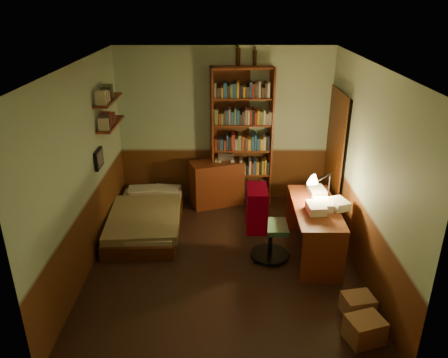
{
  "coord_description": "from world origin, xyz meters",
  "views": [
    {
      "loc": [
        0.01,
        -5.0,
        3.35
      ],
      "look_at": [
        0.0,
        0.25,
        1.1
      ],
      "focal_mm": 35.0,
      "sensor_mm": 36.0,
      "label": 1
    }
  ],
  "objects_px": {
    "mini_stereo": "(226,155)",
    "dresser": "(217,183)",
    "cardboard_box_a": "(365,330)",
    "desk_lamp": "(330,176)",
    "cardboard_box_b": "(358,305)",
    "bed": "(146,212)",
    "desk": "(313,231)",
    "bookshelf": "(241,138)",
    "office_chair": "(271,220)"
  },
  "relations": [
    {
      "from": "bed",
      "to": "bookshelf",
      "type": "distance_m",
      "value": 1.95
    },
    {
      "from": "dresser",
      "to": "mini_stereo",
      "type": "height_order",
      "value": "mini_stereo"
    },
    {
      "from": "desk_lamp",
      "to": "office_chair",
      "type": "height_order",
      "value": "desk_lamp"
    },
    {
      "from": "mini_stereo",
      "to": "desk_lamp",
      "type": "height_order",
      "value": "desk_lamp"
    },
    {
      "from": "bed",
      "to": "mini_stereo",
      "type": "height_order",
      "value": "mini_stereo"
    },
    {
      "from": "dresser",
      "to": "desk",
      "type": "bearing_deg",
      "value": -69.93
    },
    {
      "from": "mini_stereo",
      "to": "dresser",
      "type": "bearing_deg",
      "value": -135.02
    },
    {
      "from": "cardboard_box_a",
      "to": "desk",
      "type": "bearing_deg",
      "value": 98.57
    },
    {
      "from": "mini_stereo",
      "to": "desk",
      "type": "distance_m",
      "value": 2.14
    },
    {
      "from": "office_chair",
      "to": "cardboard_box_a",
      "type": "relative_size",
      "value": 3.15
    },
    {
      "from": "dresser",
      "to": "desk",
      "type": "height_order",
      "value": "dresser"
    },
    {
      "from": "desk",
      "to": "desk_lamp",
      "type": "relative_size",
      "value": 2.02
    },
    {
      "from": "office_chair",
      "to": "dresser",
      "type": "bearing_deg",
      "value": 114.53
    },
    {
      "from": "mini_stereo",
      "to": "office_chair",
      "type": "relative_size",
      "value": 0.22
    },
    {
      "from": "dresser",
      "to": "cardboard_box_a",
      "type": "relative_size",
      "value": 2.36
    },
    {
      "from": "dresser",
      "to": "desk_lamp",
      "type": "height_order",
      "value": "desk_lamp"
    },
    {
      "from": "dresser",
      "to": "desk_lamp",
      "type": "relative_size",
      "value": 1.25
    },
    {
      "from": "office_chair",
      "to": "cardboard_box_a",
      "type": "bearing_deg",
      "value": -61.66
    },
    {
      "from": "mini_stereo",
      "to": "bookshelf",
      "type": "relative_size",
      "value": 0.11
    },
    {
      "from": "bookshelf",
      "to": "cardboard_box_a",
      "type": "bearing_deg",
      "value": -77.5
    },
    {
      "from": "bookshelf",
      "to": "desk",
      "type": "xyz_separation_m",
      "value": [
        0.94,
        -1.68,
        -0.78
      ]
    },
    {
      "from": "office_chair",
      "to": "cardboard_box_b",
      "type": "distance_m",
      "value": 1.51
    },
    {
      "from": "bed",
      "to": "cardboard_box_a",
      "type": "bearing_deg",
      "value": -42.78
    },
    {
      "from": "dresser",
      "to": "cardboard_box_a",
      "type": "height_order",
      "value": "dresser"
    },
    {
      "from": "bed",
      "to": "mini_stereo",
      "type": "bearing_deg",
      "value": 37.76
    },
    {
      "from": "bed",
      "to": "cardboard_box_b",
      "type": "xyz_separation_m",
      "value": [
        2.7,
        -1.96,
        -0.16
      ]
    },
    {
      "from": "office_chair",
      "to": "cardboard_box_b",
      "type": "height_order",
      "value": "office_chair"
    },
    {
      "from": "cardboard_box_b",
      "to": "mini_stereo",
      "type": "bearing_deg",
      "value": 116.76
    },
    {
      "from": "dresser",
      "to": "cardboard_box_b",
      "type": "xyz_separation_m",
      "value": [
        1.64,
        -2.81,
        -0.26
      ]
    },
    {
      "from": "mini_stereo",
      "to": "office_chair",
      "type": "xyz_separation_m",
      "value": [
        0.6,
        -1.79,
        -0.26
      ]
    },
    {
      "from": "cardboard_box_a",
      "to": "dresser",
      "type": "bearing_deg",
      "value": 116.28
    },
    {
      "from": "desk",
      "to": "desk_lamp",
      "type": "distance_m",
      "value": 0.77
    },
    {
      "from": "bed",
      "to": "office_chair",
      "type": "bearing_deg",
      "value": -25.11
    },
    {
      "from": "cardboard_box_b",
      "to": "dresser",
      "type": "bearing_deg",
      "value": 120.24
    },
    {
      "from": "mini_stereo",
      "to": "cardboard_box_b",
      "type": "distance_m",
      "value": 3.36
    },
    {
      "from": "bed",
      "to": "cardboard_box_b",
      "type": "bearing_deg",
      "value": -36.92
    },
    {
      "from": "mini_stereo",
      "to": "cardboard_box_a",
      "type": "relative_size",
      "value": 0.68
    },
    {
      "from": "bed",
      "to": "dresser",
      "type": "xyz_separation_m",
      "value": [
        1.06,
        0.85,
        0.11
      ]
    },
    {
      "from": "bed",
      "to": "dresser",
      "type": "height_order",
      "value": "dresser"
    },
    {
      "from": "dresser",
      "to": "bookshelf",
      "type": "bearing_deg",
      "value": -8.44
    },
    {
      "from": "bed",
      "to": "cardboard_box_b",
      "type": "distance_m",
      "value": 3.34
    },
    {
      "from": "mini_stereo",
      "to": "cardboard_box_b",
      "type": "relative_size",
      "value": 0.74
    },
    {
      "from": "bed",
      "to": "mini_stereo",
      "type": "xyz_separation_m",
      "value": [
        1.22,
        0.98,
        0.55
      ]
    },
    {
      "from": "cardboard_box_b",
      "to": "bed",
      "type": "bearing_deg",
      "value": 144.04
    },
    {
      "from": "desk_lamp",
      "to": "office_chair",
      "type": "xyz_separation_m",
      "value": [
        -0.8,
        -0.29,
        -0.51
      ]
    },
    {
      "from": "bookshelf",
      "to": "office_chair",
      "type": "distance_m",
      "value": 1.88
    },
    {
      "from": "dresser",
      "to": "cardboard_box_b",
      "type": "distance_m",
      "value": 3.26
    },
    {
      "from": "bed",
      "to": "bookshelf",
      "type": "height_order",
      "value": "bookshelf"
    },
    {
      "from": "bookshelf",
      "to": "desk_lamp",
      "type": "bearing_deg",
      "value": -59.21
    },
    {
      "from": "bookshelf",
      "to": "cardboard_box_b",
      "type": "bearing_deg",
      "value": -74.16
    }
  ]
}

